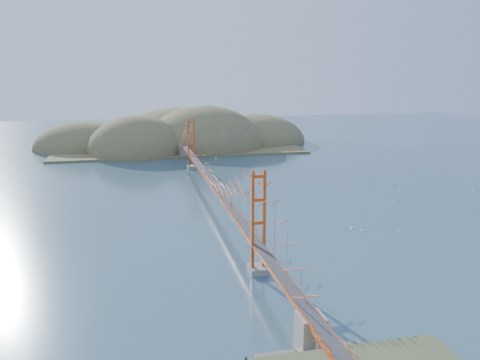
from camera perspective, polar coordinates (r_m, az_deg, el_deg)
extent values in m
plane|color=#2E4C5C|center=(81.16, -3.30, -2.71)|extent=(320.00, 320.00, 0.00)
cube|color=gray|center=(53.32, 2.19, -10.80)|extent=(2.00, 2.40, 0.70)
cube|color=gray|center=(110.00, -5.91, 1.57)|extent=(2.00, 2.40, 0.70)
cube|color=#C94716|center=(80.34, -3.33, -0.44)|extent=(1.40, 92.00, 0.16)
cube|color=#C94716|center=(80.38, -3.33, -0.58)|extent=(1.33, 92.00, 0.24)
cube|color=#38383A|center=(80.31, -3.33, -0.37)|extent=(1.19, 92.00, 0.03)
cube|color=gray|center=(39.19, 8.57, -18.12)|extent=(2.00, 2.20, 3.30)
cube|color=gray|center=(125.42, -6.83, 3.54)|extent=(2.20, 2.60, 3.30)
cube|color=#C94716|center=(33.69, 12.61, -20.65)|extent=(1.40, 12.00, 0.16)
cube|color=gray|center=(37.72, 9.73, -19.82)|extent=(0.50, 0.70, 2.95)
cube|color=brown|center=(38.47, 10.14, -20.65)|extent=(3.70, 2.30, 0.75)
cube|color=gray|center=(38.24, 10.17, -20.12)|extent=(3.70, 2.30, 0.10)
cylinder|color=white|center=(38.00, 10.20, -19.55)|extent=(0.03, 0.03, 1.00)
cube|color=#7A6546|center=(143.34, -7.59, 4.11)|extent=(70.00, 40.00, 0.60)
ellipsoid|color=#7A6546|center=(134.91, -12.35, 3.28)|extent=(28.00, 28.00, 21.00)
ellipsoid|color=#7A6546|center=(142.35, -4.29, 4.03)|extent=(36.00, 36.00, 25.00)
ellipsoid|color=#7A6546|center=(153.71, 1.92, 4.71)|extent=(32.00, 32.00, 18.00)
ellipsoid|color=#7A6546|center=(147.55, -18.64, 3.70)|extent=(28.00, 28.00, 16.00)
ellipsoid|color=#7A6546|center=(157.35, -7.34, 4.80)|extent=(44.00, 44.00, 22.00)
cube|color=white|center=(106.37, 22.74, 0.07)|extent=(0.46, 0.48, 0.09)
cylinder|color=white|center=(106.32, 22.75, 0.22)|extent=(0.01, 0.01, 0.55)
cube|color=white|center=(122.84, -2.98, 2.66)|extent=(0.53, 0.32, 0.09)
cylinder|color=white|center=(122.79, -2.98, 2.79)|extent=(0.01, 0.01, 0.55)
cube|color=white|center=(105.06, 9.44, 0.76)|extent=(0.26, 0.50, 0.09)
cylinder|color=white|center=(105.00, 9.45, 0.90)|extent=(0.01, 0.01, 0.53)
cube|color=white|center=(91.11, 5.87, -0.99)|extent=(0.40, 0.49, 0.09)
cylinder|color=white|center=(91.05, 5.87, -0.83)|extent=(0.01, 0.01, 0.52)
cube|color=white|center=(93.78, 18.91, -1.22)|extent=(0.38, 0.53, 0.09)
cylinder|color=white|center=(93.72, 18.92, -1.06)|extent=(0.01, 0.01, 0.56)
cube|color=white|center=(111.32, 13.24, 1.27)|extent=(0.59, 0.33, 0.10)
cylinder|color=white|center=(111.27, 13.25, 1.43)|extent=(0.02, 0.02, 0.61)
cube|color=white|center=(68.78, 14.60, -5.95)|extent=(0.25, 0.53, 0.09)
cylinder|color=white|center=(68.69, 14.61, -5.73)|extent=(0.01, 0.01, 0.56)
cube|color=white|center=(119.38, 8.21, 2.25)|extent=(0.54, 0.33, 0.09)
cylinder|color=white|center=(119.33, 8.21, 2.38)|extent=(0.02, 0.02, 0.56)
cube|color=white|center=(99.18, 15.54, -0.25)|extent=(0.55, 0.48, 0.10)
cylinder|color=white|center=(99.11, 15.55, -0.08)|extent=(0.02, 0.02, 0.60)
cube|color=white|center=(69.40, 18.90, -6.07)|extent=(0.49, 0.35, 0.09)
cylinder|color=white|center=(69.32, 18.91, -5.87)|extent=(0.01, 0.01, 0.52)
cube|color=white|center=(114.53, 5.36, 1.88)|extent=(0.23, 0.51, 0.09)
cylinder|color=white|center=(114.48, 5.37, 2.01)|extent=(0.01, 0.01, 0.54)
cube|color=white|center=(110.11, 23.89, 0.38)|extent=(0.52, 0.56, 0.10)
cylinder|color=white|center=(110.05, 23.91, 0.54)|extent=(0.02, 0.02, 0.63)
cube|color=white|center=(69.51, 13.43, -5.68)|extent=(0.33, 0.63, 0.11)
cylinder|color=white|center=(69.41, 13.44, -5.42)|extent=(0.02, 0.02, 0.65)
cube|color=white|center=(110.07, 10.28, 1.28)|extent=(0.54, 0.46, 0.10)
cylinder|color=white|center=(110.01, 10.28, 1.43)|extent=(0.02, 0.02, 0.59)
cube|color=white|center=(104.02, 6.78, 0.73)|extent=(0.50, 0.32, 0.09)
cylinder|color=white|center=(103.97, 6.78, 0.86)|extent=(0.01, 0.01, 0.52)
cube|color=white|center=(98.79, 26.50, -1.20)|extent=(0.33, 0.57, 0.10)
cylinder|color=white|center=(98.73, 26.52, -1.04)|extent=(0.02, 0.02, 0.59)
cube|color=white|center=(85.66, 18.32, -2.48)|extent=(0.52, 0.36, 0.09)
cylinder|color=white|center=(85.59, 18.34, -2.30)|extent=(0.01, 0.01, 0.54)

